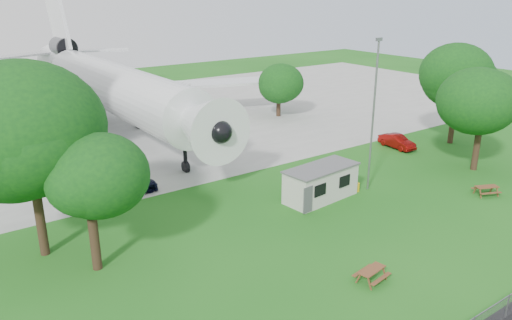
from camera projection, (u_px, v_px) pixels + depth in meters
ground at (352, 247)px, 31.65m from camera, size 160.00×160.00×0.00m
concrete_apron at (125, 123)px, 60.85m from camera, size 120.00×46.00×0.03m
airliner at (111, 85)px, 56.39m from camera, size 46.36×47.73×17.69m
site_cabin at (321, 183)px, 38.65m from camera, size 6.86×3.27×2.62m
picnic_west at (371, 281)px, 27.99m from camera, size 2.01×1.76×0.76m
picnic_east at (485, 195)px, 39.69m from camera, size 2.26×2.11×0.76m
lamp_mast at (373, 118)px, 38.99m from camera, size 0.16×0.16×12.00m
tree_west_big at (28, 140)px, 28.48m from camera, size 9.64×9.64×12.21m
tree_west_small at (87, 181)px, 27.48m from camera, size 5.84×5.84×8.47m
tree_east_front at (483, 103)px, 43.36m from camera, size 7.62×7.62×9.95m
tree_east_back at (458, 78)px, 50.95m from camera, size 8.49×8.49×11.18m
tree_far_apron at (279, 82)px, 62.96m from camera, size 6.08×6.08×7.47m
car_ne_sedan at (397, 142)px, 51.27m from camera, size 1.85×4.29×1.37m
car_apron_van at (128, 186)px, 39.65m from camera, size 4.80×2.06×1.38m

